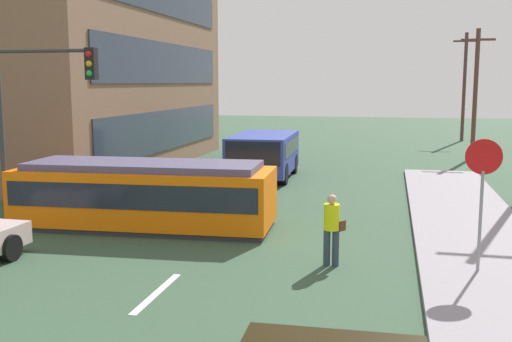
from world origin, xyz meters
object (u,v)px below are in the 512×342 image
at_px(city_bus, 264,153).
at_px(parked_sedan_far, 110,181).
at_px(streetcar_tram, 145,194).
at_px(pedestrian_crossing, 332,226).
at_px(utility_pole_far, 475,91).
at_px(utility_pole_distant, 464,85).
at_px(traffic_light_mast, 37,102).
at_px(stop_sign, 483,178).

height_order(city_bus, parked_sedan_far, city_bus).
xyz_separation_m(streetcar_tram, pedestrian_crossing, (5.68, -2.57, -0.05)).
xyz_separation_m(streetcar_tram, utility_pole_far, (11.43, 19.05, 2.73)).
bearing_deg(utility_pole_distant, traffic_light_mast, -115.21).
height_order(parked_sedan_far, utility_pole_distant, utility_pole_distant).
bearing_deg(parked_sedan_far, utility_pole_distant, 59.56).
xyz_separation_m(streetcar_tram, stop_sign, (8.87, -2.68, 1.20)).
height_order(streetcar_tram, utility_pole_distant, utility_pole_distant).
bearing_deg(city_bus, utility_pole_distant, 62.12).
height_order(streetcar_tram, utility_pole_far, utility_pole_far).
distance_m(pedestrian_crossing, utility_pole_far, 22.55).
distance_m(city_bus, pedestrian_crossing, 12.98).
height_order(parked_sedan_far, stop_sign, stop_sign).
height_order(city_bus, utility_pole_far, utility_pole_far).
bearing_deg(traffic_light_mast, pedestrian_crossing, -9.02).
xyz_separation_m(pedestrian_crossing, utility_pole_far, (5.74, 21.62, 2.78)).
height_order(pedestrian_crossing, utility_pole_distant, utility_pole_distant).
distance_m(city_bus, traffic_light_mast, 11.97).
height_order(parked_sedan_far, utility_pole_far, utility_pole_far).
relative_size(parked_sedan_far, traffic_light_mast, 0.78).
height_order(traffic_light_mast, utility_pole_distant, utility_pole_distant).
bearing_deg(utility_pole_far, parked_sedan_far, -133.81).
relative_size(stop_sign, utility_pole_distant, 0.37).
xyz_separation_m(parked_sedan_far, utility_pole_distant, (15.05, 25.61, 3.41)).
bearing_deg(city_bus, stop_sign, -59.23).
bearing_deg(stop_sign, pedestrian_crossing, 177.95).
bearing_deg(streetcar_tram, utility_pole_far, 59.05).
height_order(stop_sign, utility_pole_distant, utility_pole_distant).
bearing_deg(traffic_light_mast, utility_pole_distant, 64.79).
height_order(utility_pole_far, utility_pole_distant, utility_pole_distant).
relative_size(streetcar_tram, utility_pole_distant, 0.98).
bearing_deg(pedestrian_crossing, parked_sedan_far, 143.21).
distance_m(parked_sedan_far, traffic_light_mast, 6.08).
height_order(parked_sedan_far, traffic_light_mast, traffic_light_mast).
relative_size(streetcar_tram, parked_sedan_far, 1.84).
relative_size(pedestrian_crossing, utility_pole_distant, 0.22).
relative_size(city_bus, pedestrian_crossing, 3.08).
xyz_separation_m(streetcar_tram, utility_pole_distant, (12.00, 29.57, 3.04)).
bearing_deg(pedestrian_crossing, utility_pole_distant, 78.88).
bearing_deg(pedestrian_crossing, traffic_light_mast, 170.98).
distance_m(city_bus, parked_sedan_far, 7.34).
xyz_separation_m(parked_sedan_far, stop_sign, (11.92, -6.65, 1.57)).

